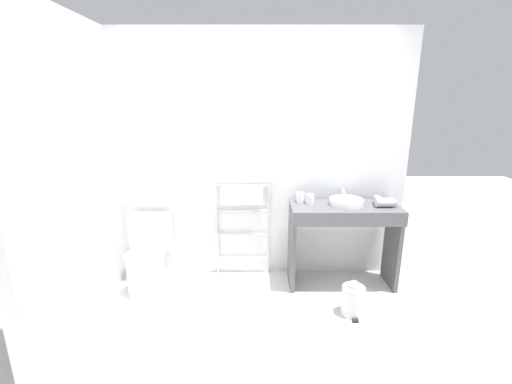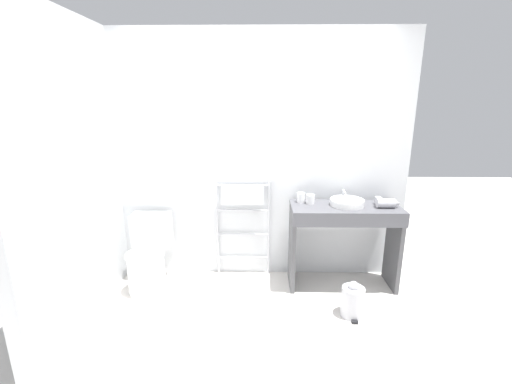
{
  "view_description": "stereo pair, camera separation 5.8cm",
  "coord_description": "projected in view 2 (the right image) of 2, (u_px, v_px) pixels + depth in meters",
  "views": [
    {
      "loc": [
        -0.0,
        -2.08,
        1.83
      ],
      "look_at": [
        0.0,
        0.88,
        1.02
      ],
      "focal_mm": 24.0,
      "sensor_mm": 36.0,
      "label": 1
    },
    {
      "loc": [
        0.05,
        -2.08,
        1.83
      ],
      "look_at": [
        0.0,
        0.88,
        1.02
      ],
      "focal_mm": 24.0,
      "sensor_mm": 36.0,
      "label": 2
    }
  ],
  "objects": [
    {
      "name": "toilet",
      "position": [
        148.0,
        258.0,
        3.36
      ],
      "size": [
        0.38,
        0.52,
        0.73
      ],
      "color": "white",
      "rests_on": "ground_plane"
    },
    {
      "name": "towel_radiator",
      "position": [
        243.0,
        207.0,
        3.5
      ],
      "size": [
        0.56,
        0.06,
        1.02
      ],
      "color": "silver",
      "rests_on": "ground_plane"
    },
    {
      "name": "vanity_counter",
      "position": [
        344.0,
        232.0,
        3.32
      ],
      "size": [
        1.04,
        0.44,
        0.84
      ],
      "color": "#4C4C51",
      "rests_on": "ground_plane"
    },
    {
      "name": "faucet",
      "position": [
        344.0,
        194.0,
        3.41
      ],
      "size": [
        0.02,
        0.1,
        0.11
      ],
      "color": "silver",
      "rests_on": "vanity_counter"
    },
    {
      "name": "wall_side",
      "position": [
        78.0,
        173.0,
        2.81
      ],
      "size": [
        0.12,
        1.94,
        2.47
      ],
      "primitive_type": "cube",
      "color": "silver",
      "rests_on": "ground_plane"
    },
    {
      "name": "cup_near_wall",
      "position": [
        301.0,
        198.0,
        3.37
      ],
      "size": [
        0.08,
        0.08,
        0.1
      ],
      "color": "white",
      "rests_on": "vanity_counter"
    },
    {
      "name": "cup_near_edge",
      "position": [
        310.0,
        199.0,
        3.32
      ],
      "size": [
        0.08,
        0.08,
        0.09
      ],
      "color": "white",
      "rests_on": "vanity_counter"
    },
    {
      "name": "trash_bin",
      "position": [
        353.0,
        301.0,
        2.95
      ],
      "size": [
        0.2,
        0.23,
        0.33
      ],
      "color": "#B7B7BC",
      "rests_on": "ground_plane"
    },
    {
      "name": "ground_plane",
      "position": [
        254.0,
        359.0,
        2.49
      ],
      "size": [
        12.0,
        12.0,
        0.0
      ],
      "primitive_type": "plane",
      "color": "silver"
    },
    {
      "name": "hair_dryer",
      "position": [
        386.0,
        203.0,
        3.21
      ],
      "size": [
        0.22,
        0.18,
        0.09
      ],
      "color": "#B7B7BC",
      "rests_on": "vanity_counter"
    },
    {
      "name": "wall_back",
      "position": [
        257.0,
        159.0,
        3.47
      ],
      "size": [
        3.04,
        0.12,
        2.47
      ],
      "primitive_type": "cube",
      "color": "silver",
      "rests_on": "ground_plane"
    },
    {
      "name": "sink_basin",
      "position": [
        347.0,
        202.0,
        3.27
      ],
      "size": [
        0.32,
        0.32,
        0.06
      ],
      "color": "white",
      "rests_on": "vanity_counter"
    }
  ]
}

